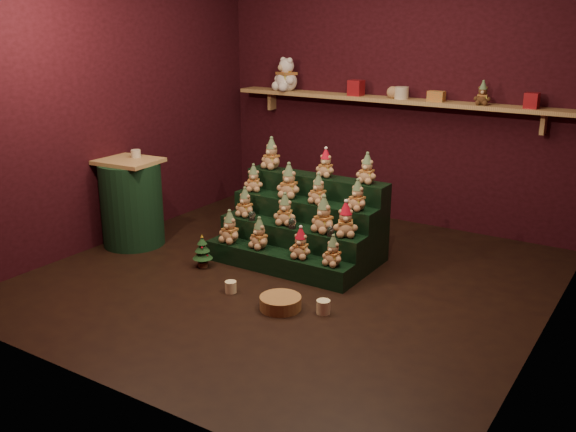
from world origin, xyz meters
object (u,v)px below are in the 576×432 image
Objects in this scene: snow_globe_c at (331,231)px; mug_left at (231,287)px; snow_globe_b at (292,223)px; wicker_basket at (280,303)px; side_table at (132,203)px; white_bear at (286,70)px; mug_right at (323,307)px; mini_christmas_tree at (202,251)px; riser_tier_front at (277,262)px; brown_bear at (483,93)px; snow_globe_a at (252,216)px.

mug_left is at bearing -124.86° from snow_globe_c.
snow_globe_b is 0.30× the size of wicker_basket.
side_table is 2.31m from white_bear.
snow_globe_c reaches higher than mug_right.
snow_globe_b is at bearing -32.60° from white_bear.
white_bear is at bearing 102.05° from mini_christmas_tree.
snow_globe_b is 0.92m from wicker_basket.
snow_globe_b reaches higher than mug_left.
mug_left is 0.20× the size of white_bear.
brown_bear reaches higher than riser_tier_front.
mug_left is 0.50m from wicker_basket.
mug_left is at bearing 175.83° from wicker_basket.
side_table is 0.99m from mini_christmas_tree.
white_bear reaches higher than brown_bear.
side_table reaches higher than snow_globe_a.
riser_tier_front is 6.45× the size of brown_bear.
brown_bear is (1.20, 2.35, 1.38)m from mug_left.
brown_bear reaches higher than wicker_basket.
snow_globe_c is 0.27× the size of wicker_basket.
mug_left is (-0.07, -0.56, -0.04)m from riser_tier_front.
snow_globe_a reaches higher than mug_right.
snow_globe_b is (0.43, 0.00, 0.01)m from snow_globe_a.
mug_left is at bearing -20.32° from side_table.
snow_globe_c is 2.48m from white_bear.
mug_right is 0.33m from wicker_basket.
mug_left is at bearing -29.35° from mini_christmas_tree.
side_table is at bearing -155.29° from brown_bear.
mini_christmas_tree is at bearing -147.97° from snow_globe_b.
snow_globe_a is at bearing 112.68° from mug_left.
snow_globe_b is 2.27m from white_bear.
wicker_basket is (-0.00, -0.76, -0.35)m from snow_globe_c.
mug_right is at bearing -9.84° from mini_christmas_tree.
riser_tier_front is 0.56m from snow_globe_c.
riser_tier_front is 0.89m from mug_right.
brown_bear reaches higher than snow_globe_b.
snow_globe_b reaches higher than mug_right.
white_bear reaches higher than snow_globe_b.
mini_christmas_tree is at bearing -141.60° from brown_bear.
snow_globe_c reaches higher than snow_globe_a.
mug_left is (1.49, -0.41, -0.37)m from side_table.
snow_globe_a is at bearing 9.90° from side_table.
white_bear is 2.19m from brown_bear.
wicker_basket is at bearing -17.60° from side_table.
snow_globe_c is at bearing 20.39° from riser_tier_front.
snow_globe_a is at bearing -180.00° from snow_globe_c.
side_table is (-1.99, -0.32, 0.01)m from snow_globe_c.
snow_globe_b is 1.11× the size of snow_globe_c.
white_bear is (-1.48, 2.39, 1.50)m from wicker_basket.
riser_tier_front is 0.51m from snow_globe_a.
snow_globe_b is 2.20m from brown_bear.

